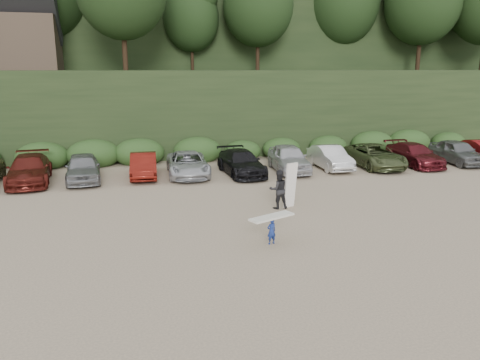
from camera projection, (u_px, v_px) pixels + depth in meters
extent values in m
plane|color=tan|center=(219.00, 233.00, 17.83)|extent=(120.00, 120.00, 0.00)
cube|color=black|center=(167.00, 108.00, 37.95)|extent=(80.00, 14.00, 6.00)
cube|color=black|center=(152.00, 52.00, 53.82)|extent=(90.00, 30.00, 16.00)
ellipsoid|color=black|center=(163.00, 4.00, 36.10)|extent=(66.00, 12.00, 10.00)
cube|color=#2B491E|center=(170.00, 153.00, 31.29)|extent=(46.20, 2.00, 1.20)
cube|color=brown|center=(6.00, 44.00, 35.97)|extent=(8.00, 6.00, 4.00)
imported|color=#5B1B15|center=(29.00, 170.00, 25.44)|extent=(2.54, 5.37, 1.51)
imported|color=gray|center=(83.00, 168.00, 25.91)|extent=(2.12, 4.62, 1.54)
imported|color=maroon|center=(144.00, 165.00, 26.87)|extent=(1.64, 4.24, 1.38)
imported|color=#B5B7BD|center=(188.00, 164.00, 27.27)|extent=(2.48, 5.06, 1.38)
imported|color=black|center=(241.00, 163.00, 27.57)|extent=(2.35, 5.04, 1.43)
imported|color=#B9BABF|center=(289.00, 158.00, 28.45)|extent=(2.28, 4.91, 1.63)
imported|color=silver|center=(330.00, 157.00, 29.18)|extent=(1.53, 4.35, 1.43)
imported|color=#4C5833|center=(375.00, 156.00, 29.66)|extent=(2.43, 5.21, 1.44)
imported|color=#5A141B|center=(414.00, 155.00, 30.18)|extent=(2.06, 4.90, 1.41)
imported|color=slate|center=(457.00, 152.00, 30.81)|extent=(2.02, 4.61, 1.55)
imported|color=navy|center=(271.00, 231.00, 16.61)|extent=(0.40, 0.31, 0.96)
cube|color=silver|center=(272.00, 217.00, 16.49)|extent=(1.80, 1.15, 0.07)
imported|color=black|center=(278.00, 189.00, 20.79)|extent=(0.85, 0.67, 1.75)
cube|color=silver|center=(290.00, 185.00, 20.89)|extent=(0.65, 0.48, 2.06)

